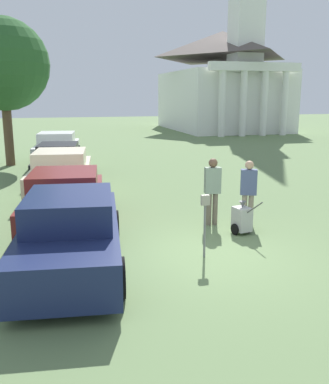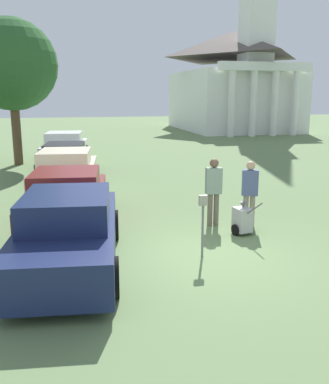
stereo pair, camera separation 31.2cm
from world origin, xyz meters
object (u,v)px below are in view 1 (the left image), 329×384
(parked_car_white, at_px, (58,149))
(person_supervisor, at_px, (248,189))
(equipment_cart, at_px, (242,219))
(parking_meter, at_px, (205,214))
(parked_car_black, at_px, (59,162))
(person_worker, at_px, (212,187))
(parked_car_maroon, at_px, (66,200))
(church, at_px, (224,74))
(parked_car_navy, at_px, (71,233))
(parked_car_cream, at_px, (61,173))

(parked_car_white, relative_size, person_supervisor, 2.79)
(equipment_cart, bearing_deg, parking_meter, -150.39)
(parked_car_black, xyz_separation_m, person_worker, (3.80, -8.09, 0.37))
(parked_car_black, bearing_deg, parking_meter, -67.95)
(parked_car_maroon, height_order, person_worker, person_worker)
(person_worker, bearing_deg, church, -106.26)
(person_supervisor, bearing_deg, parked_car_black, -39.09)
(person_supervisor, xyz_separation_m, church, (11.66, 30.15, 4.34))
(parked_car_white, distance_m, equipment_cart, 13.47)
(parked_car_maroon, bearing_deg, parked_car_black, 96.84)
(church, bearing_deg, parked_car_navy, -117.17)
(parking_meter, height_order, church, church)
(parked_car_maroon, xyz_separation_m, parked_car_white, (0.00, 10.77, 0.07))
(parked_car_black, height_order, parked_car_white, parked_car_white)
(parked_car_cream, relative_size, person_supervisor, 2.92)
(parked_car_black, relative_size, person_supervisor, 2.90)
(parked_car_navy, xyz_separation_m, equipment_cart, (4.26, 1.10, -0.34))
(parked_car_maroon, distance_m, parked_car_cream, 3.93)
(parking_meter, bearing_deg, church, 67.05)
(parking_meter, bearing_deg, parked_car_navy, 176.61)
(parked_car_navy, bearing_deg, parking_meter, 3.45)
(parked_car_black, distance_m, parking_meter, 10.64)
(parked_car_cream, height_order, church, church)
(parked_car_navy, height_order, parking_meter, parked_car_navy)
(parked_car_maroon, xyz_separation_m, parking_meter, (2.79, -3.27, 0.29))
(parking_meter, bearing_deg, person_supervisor, 44.45)
(parked_car_white, bearing_deg, parked_car_maroon, -83.17)
(parked_car_navy, height_order, parked_car_maroon, parked_car_navy)
(parked_car_black, bearing_deg, person_worker, -58.04)
(parked_car_navy, distance_m, parked_car_maroon, 3.11)
(parked_car_navy, height_order, person_supervisor, person_supervisor)
(church, bearing_deg, parked_car_maroon, -119.63)
(parked_car_cream, xyz_separation_m, church, (16.35, 24.82, 4.64))
(parked_car_maroon, bearing_deg, person_worker, -9.35)
(parked_car_cream, relative_size, church, 0.23)
(parked_car_navy, relative_size, parked_car_black, 1.00)
(parked_car_black, distance_m, person_supervisor, 9.62)
(parking_meter, xyz_separation_m, person_worker, (1.00, 2.17, 0.08))
(parked_car_cream, bearing_deg, person_supervisor, -41.77)
(parked_car_cream, distance_m, person_supervisor, 7.11)
(parked_car_maroon, distance_m, person_worker, 3.97)
(person_worker, bearing_deg, equipment_cart, 123.65)
(parked_car_navy, xyz_separation_m, parked_car_black, (-0.00, 10.10, -0.05))
(church, bearing_deg, parking_meter, -112.95)
(parked_car_cream, xyz_separation_m, parking_meter, (2.79, -7.20, 0.26))
(person_worker, bearing_deg, parked_car_white, -65.72)
(parked_car_maroon, distance_m, church, 33.40)
(equipment_cart, xyz_separation_m, church, (12.09, 30.76, 4.96))
(parked_car_navy, xyz_separation_m, parked_car_cream, (0.00, 7.03, -0.02))
(parked_car_white, distance_m, person_worker, 12.47)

